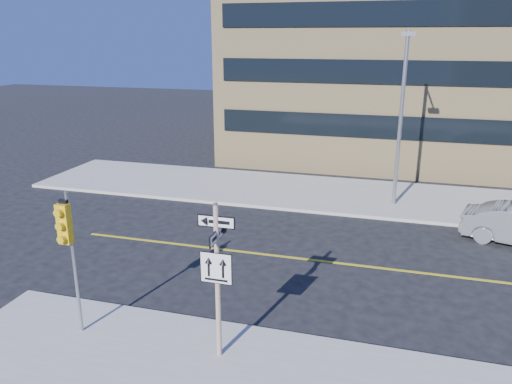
% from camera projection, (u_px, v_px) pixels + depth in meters
% --- Properties ---
extents(ground, '(120.00, 120.00, 0.00)m').
position_uv_depth(ground, '(248.00, 310.00, 14.97)').
color(ground, black).
rests_on(ground, ground).
extents(sign_pole, '(0.92, 0.92, 4.06)m').
position_uv_depth(sign_pole, '(217.00, 273.00, 11.94)').
color(sign_pole, silver).
rests_on(sign_pole, near_sidewalk).
extents(traffic_signal, '(0.32, 0.45, 4.00)m').
position_uv_depth(traffic_signal, '(67.00, 235.00, 12.67)').
color(traffic_signal, gray).
rests_on(traffic_signal, near_sidewalk).
extents(streetlight_a, '(0.55, 2.25, 8.00)m').
position_uv_depth(streetlight_a, '(402.00, 109.00, 22.38)').
color(streetlight_a, gray).
rests_on(streetlight_a, far_sidewalk).
extents(building_brick, '(18.00, 18.00, 18.00)m').
position_uv_depth(building_brick, '(378.00, 19.00, 34.71)').
color(building_brick, tan).
rests_on(building_brick, ground).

